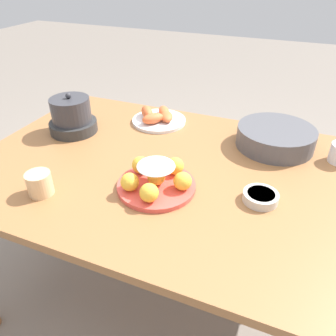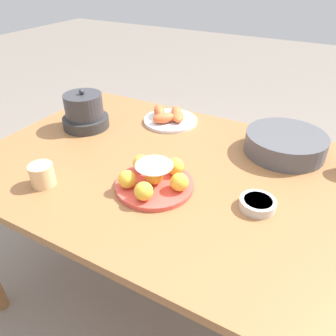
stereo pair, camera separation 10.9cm
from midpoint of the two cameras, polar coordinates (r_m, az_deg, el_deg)
ground_plane at (r=1.71m, az=-0.58°, el=-21.62°), size 12.00×12.00×0.00m
dining_table at (r=1.22m, az=-0.76°, el=-3.53°), size 1.51×0.97×0.75m
cake_plate at (r=1.06m, az=-5.04°, el=-2.07°), size 0.26×0.26×0.10m
serving_bowl at (r=1.34m, az=16.05°, el=5.22°), size 0.30×0.30×0.08m
sauce_bowl at (r=1.04m, az=12.98°, el=-5.00°), size 0.11×0.11×0.03m
seafood_platter at (r=1.51m, az=-3.87°, el=8.71°), size 0.24×0.24×0.07m
cup_near at (r=1.13m, az=-24.07°, el=-2.59°), size 0.08×0.08×0.08m
warming_pot at (r=1.47m, az=-18.45°, el=8.42°), size 0.20×0.20×0.17m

